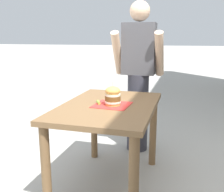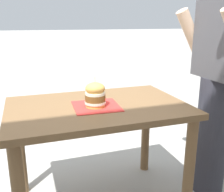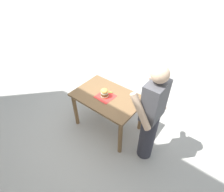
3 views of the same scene
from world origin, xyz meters
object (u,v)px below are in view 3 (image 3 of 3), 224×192
at_px(patio_table, 107,102).
at_px(sandwich, 104,93).
at_px(pickle_spear, 110,92).
at_px(diner_across_table, 151,117).

bearing_deg(patio_table, sandwich, -31.05).
height_order(pickle_spear, diner_across_table, diner_across_table).
bearing_deg(sandwich, diner_across_table, 86.50).
height_order(patio_table, sandwich, sandwich).
relative_size(patio_table, pickle_spear, 13.70).
relative_size(pickle_spear, diner_across_table, 0.05).
distance_m(patio_table, sandwich, 0.22).
bearing_deg(pickle_spear, diner_across_table, 78.20).
bearing_deg(diner_across_table, sandwich, -93.50).
xyz_separation_m(pickle_spear, diner_across_table, (0.18, 0.87, 0.11)).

